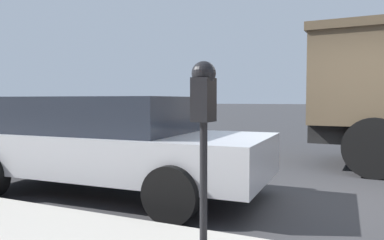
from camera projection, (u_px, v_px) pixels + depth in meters
The scene contains 3 objects.
ground_plane at pixel (350, 202), 4.89m from camera, with size 220.00×220.00×0.00m, color #333335.
parking_meter at pixel (204, 106), 2.89m from camera, with size 0.21×0.19×1.46m.
car_silver at pixel (108, 142), 5.38m from camera, with size 2.14×4.54×1.38m.
Camera 1 is at (-5.25, -0.12, 1.34)m, focal length 35.00 mm.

